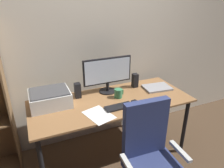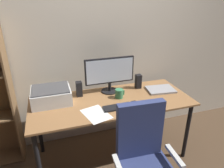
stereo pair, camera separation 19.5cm
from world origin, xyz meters
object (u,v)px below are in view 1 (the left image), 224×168
object	(u,v)px
keyboard	(119,107)
speaker_left	(78,91)
mouse	(136,103)
laptop	(157,87)
desk	(112,107)
speaker_right	(135,80)
office_chair	(151,165)
printer	(50,98)
coffee_mug	(118,93)
monitor	(108,73)

from	to	relation	value
keyboard	speaker_left	size ratio (longest dim) A/B	1.71
keyboard	speaker_left	xyz separation A→B (m)	(-0.32, 0.38, 0.08)
mouse	laptop	distance (m)	0.50
desk	speaker_right	world-z (taller)	speaker_right
office_chair	speaker_left	bearing A→B (deg)	114.65
laptop	office_chair	world-z (taller)	office_chair
desk	keyboard	xyz separation A→B (m)	(0.01, -0.17, 0.09)
keyboard	mouse	world-z (taller)	mouse
speaker_right	printer	distance (m)	1.02
coffee_mug	mouse	bearing A→B (deg)	-65.46
desk	office_chair	distance (m)	0.75
desk	laptop	xyz separation A→B (m)	(0.63, 0.06, 0.09)
monitor	coffee_mug	world-z (taller)	monitor
keyboard	speaker_right	distance (m)	0.56
laptop	speaker_right	bearing A→B (deg)	153.12
printer	speaker_right	bearing A→B (deg)	2.80
desk	mouse	size ratio (longest dim) A/B	18.01
mouse	keyboard	bearing A→B (deg)	167.13
mouse	speaker_left	distance (m)	0.65
speaker_left	printer	size ratio (longest dim) A/B	0.43
speaker_right	monitor	bearing A→B (deg)	178.74
monitor	speaker_left	bearing A→B (deg)	-178.74
monitor	coffee_mug	size ratio (longest dim) A/B	5.50
coffee_mug	speaker_right	world-z (taller)	speaker_right
office_chair	mouse	bearing A→B (deg)	78.24
keyboard	printer	xyz separation A→B (m)	(-0.62, 0.33, 0.07)
desk	coffee_mug	distance (m)	0.16
speaker_right	office_chair	distance (m)	1.06
desk	speaker_right	bearing A→B (deg)	27.62
monitor	keyboard	bearing A→B (deg)	-95.75
mouse	coffee_mug	bearing A→B (deg)	104.61
keyboard	speaker_right	world-z (taller)	speaker_right
mouse	speaker_left	xyz separation A→B (m)	(-0.51, 0.39, 0.07)
desk	coffee_mug	bearing A→B (deg)	19.92
monitor	printer	xyz separation A→B (m)	(-0.66, -0.06, -0.16)
speaker_left	speaker_right	distance (m)	0.72
printer	office_chair	bearing A→B (deg)	-52.72
monitor	coffee_mug	distance (m)	0.27
keyboard	coffee_mug	distance (m)	0.23
speaker_right	office_chair	xyz separation A→B (m)	(-0.35, -0.93, -0.37)
laptop	speaker_right	distance (m)	0.28
printer	speaker_left	bearing A→B (deg)	9.36
speaker_left	office_chair	xyz separation A→B (m)	(0.37, -0.93, -0.37)
desk	mouse	world-z (taller)	mouse
monitor	desk	bearing A→B (deg)	-101.54
coffee_mug	speaker_right	bearing A→B (deg)	29.85
laptop	office_chair	bearing A→B (deg)	-119.90
monitor	speaker_left	size ratio (longest dim) A/B	3.36
monitor	mouse	size ratio (longest dim) A/B	5.96
office_chair	coffee_mug	bearing A→B (deg)	89.80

